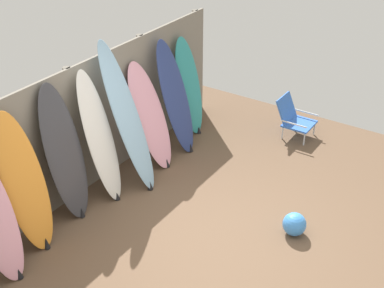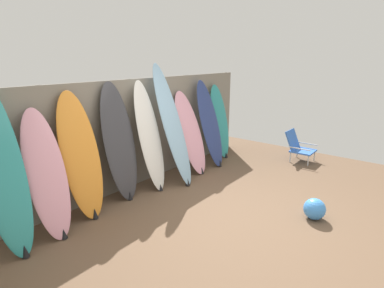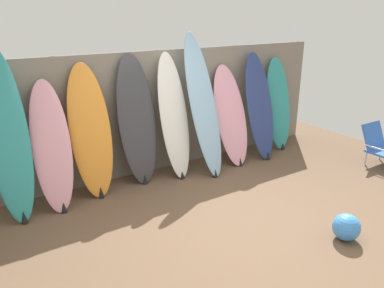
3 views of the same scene
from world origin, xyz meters
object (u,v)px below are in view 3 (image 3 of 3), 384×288
Objects in this scene: surfboard_charcoal_3 at (137,121)px; beach_ball at (346,227)px; surfboard_orange_2 at (91,132)px; surfboard_white_4 at (174,117)px; surfboard_teal_0 at (8,137)px; surfboard_teal_8 at (278,104)px; surfboard_pink_1 at (52,148)px; beach_chair at (380,145)px; surfboard_skyblue_5 at (203,106)px; surfboard_pink_6 at (231,116)px; surfboard_navy_7 at (260,106)px.

surfboard_charcoal_3 is 2.94m from beach_ball.
surfboard_white_4 is at bearing -2.53° from surfboard_orange_2.
surfboard_teal_0 is 4.32m from surfboard_teal_8.
surfboard_pink_1 is 2.44× the size of beach_chair.
surfboard_white_4 reaches higher than surfboard_teal_8.
surfboard_skyblue_5 is at bearing -14.30° from surfboard_white_4.
beach_chair is (1.91, -1.41, -0.43)m from surfboard_pink_6.
surfboard_teal_8 is (2.14, 0.05, -0.10)m from surfboard_white_4.
surfboard_orange_2 is 1.21m from surfboard_white_4.
surfboard_white_4 is at bearing 144.88° from beach_chair.
surfboard_navy_7 reaches higher than surfboard_pink_1.
surfboard_orange_2 is at bearing 178.02° from surfboard_pink_6.
beach_chair is (1.36, -1.35, -0.53)m from surfboard_navy_7.
surfboard_teal_0 is 1.15× the size of surfboard_orange_2.
surfboard_orange_2 is 1.12× the size of surfboard_pink_6.
surfboard_teal_0 is 3.76m from surfboard_navy_7.
surfboard_orange_2 is (0.97, 0.06, -0.13)m from surfboard_teal_0.
surfboard_charcoal_3 reaches higher than beach_chair.
surfboard_orange_2 is 1.01× the size of surfboard_navy_7.
surfboard_orange_2 is 0.84× the size of surfboard_skyblue_5.
surfboard_skyblue_5 reaches higher than beach_chair.
surfboard_charcoal_3 is (1.64, 0.10, -0.09)m from surfboard_teal_0.
surfboard_navy_7 is at bearing -1.02° from surfboard_teal_0.
surfboard_teal_0 is 1.11× the size of surfboard_white_4.
surfboard_teal_8 is at bearing 0.79° from surfboard_teal_0.
surfboard_teal_8 reaches higher than surfboard_pink_1.
surfboard_charcoal_3 is at bearing 175.48° from surfboard_navy_7.
surfboard_pink_1 is at bearing 179.15° from surfboard_navy_7.
surfboard_pink_1 is 3.86m from surfboard_teal_8.
surfboard_pink_1 is 0.92× the size of surfboard_navy_7.
surfboard_pink_1 is 0.87× the size of surfboard_charcoal_3.
surfboard_teal_8 is (0.56, 0.13, -0.06)m from surfboard_navy_7.
surfboard_navy_7 reaches higher than beach_ball.
surfboard_teal_8 is (3.35, -0.00, -0.07)m from surfboard_orange_2.
surfboard_teal_8 is (1.11, 0.07, 0.03)m from surfboard_pink_6.
surfboard_skyblue_5 reaches higher than surfboard_teal_0.
surfboard_pink_6 reaches higher than beach_chair.
surfboard_pink_1 is 0.53m from surfboard_orange_2.
surfboard_skyblue_5 is at bearing -174.63° from surfboard_teal_8.
surfboard_teal_0 is at bearing 155.30° from beach_chair.
beach_ball is (0.23, -2.37, -0.87)m from surfboard_skyblue_5.
surfboard_pink_1 is 1.73m from surfboard_white_4.
surfboard_pink_6 is at bearing -1.98° from surfboard_orange_2.
surfboard_orange_2 is at bearing 177.47° from surfboard_white_4.
surfboard_teal_8 is 5.43× the size of beach_ball.
beach_ball is (-0.36, -2.46, -0.61)m from surfboard_pink_6.
surfboard_pink_6 is (0.59, 0.09, -0.26)m from surfboard_skyblue_5.
surfboard_skyblue_5 reaches higher than surfboard_orange_2.
surfboard_pink_1 reaches higher than surfboard_pink_6.
surfboard_teal_8 is 1.74m from beach_chair.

